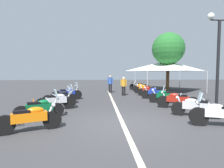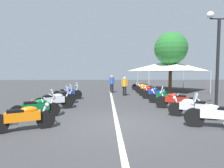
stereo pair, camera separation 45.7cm
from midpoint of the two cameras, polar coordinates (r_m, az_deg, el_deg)
ground_plane at (r=6.74m, az=3.63°, el=-12.86°), size 80.00×80.00×0.00m
lane_centre_stripe at (r=10.12m, az=1.76°, el=-7.22°), size 16.81×0.16×0.01m
motorcycle_left_row_0 at (r=6.48m, az=-24.86°, el=-9.77°), size 0.99×1.91×0.99m
motorcycle_left_row_1 at (r=8.03m, az=-21.72°, el=-7.06°), size 1.06×1.85×1.19m
motorcycle_left_row_2 at (r=9.59m, az=-16.75°, el=-5.13°), size 0.99×1.92×1.22m
motorcycle_left_row_3 at (r=11.14m, az=-15.42°, el=-3.96°), size 0.99×1.93×1.20m
motorcycle_left_row_4 at (r=12.75m, az=-13.15°, el=-2.89°), size 0.97×1.98×1.23m
motorcycle_right_row_0 at (r=7.21m, az=32.23°, el=-8.45°), size 0.93×2.03×1.22m
motorcycle_right_row_1 at (r=8.38m, az=26.04°, el=-6.79°), size 1.10×1.84×0.99m
motorcycle_right_row_2 at (r=9.96m, az=21.23°, el=-4.89°), size 1.06×2.03×1.22m
motorcycle_right_row_3 at (r=11.56m, az=17.90°, el=-3.80°), size 0.90×2.05×0.98m
motorcycle_right_row_4 at (r=13.18m, az=15.14°, el=-2.80°), size 0.92×2.09×1.00m
motorcycle_right_row_5 at (r=14.69m, az=13.16°, el=-2.14°), size 1.02×1.86×0.99m
motorcycle_right_row_6 at (r=16.33m, az=11.93°, el=-1.52°), size 1.05×1.93×0.99m
motorcycle_right_row_7 at (r=18.01m, az=10.98°, el=-1.00°), size 0.89×1.93×1.20m
motorcycle_right_row_8 at (r=19.58m, az=9.92°, el=-0.61°), size 1.00×1.91×1.01m
street_lamp_twin_globe at (r=10.14m, az=32.35°, el=10.93°), size 0.32×1.22×4.81m
traffic_cone_0 at (r=10.05m, az=-23.23°, el=-5.92°), size 0.36×0.36×0.61m
bystander_0 at (r=16.79m, az=0.71°, el=0.47°), size 0.32×0.52×1.66m
bystander_1 at (r=14.66m, az=4.98°, el=-0.26°), size 0.32×0.48×1.56m
roadside_tree_0 at (r=18.59m, az=19.21°, el=10.74°), size 3.18×3.18×5.88m
event_tent at (r=19.73m, az=18.71°, el=5.64°), size 6.28×6.28×3.20m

